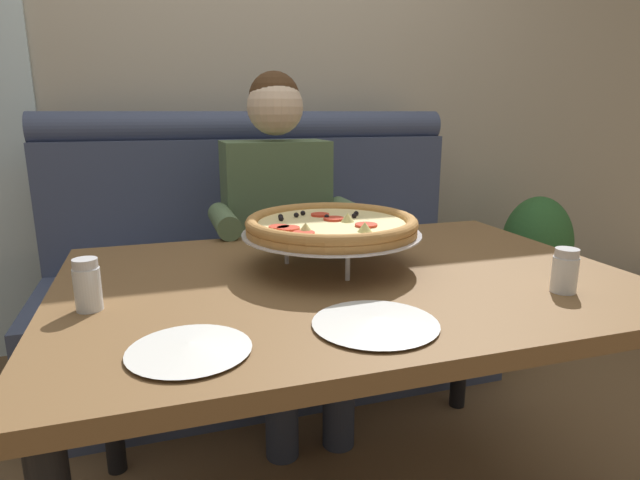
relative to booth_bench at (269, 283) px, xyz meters
The scene contains 10 objects.
back_wall_with_window 1.15m from the booth_bench, 90.00° to the left, with size 6.00×0.12×2.80m, color #BCB29E.
booth_bench is the anchor object (origin of this frame).
dining_table 0.99m from the booth_bench, 90.00° to the right, with size 1.40×0.97×0.73m.
diner_main 0.41m from the booth_bench, 90.30° to the right, with size 0.54×0.64×1.27m.
pizza 0.98m from the booth_bench, 90.99° to the right, with size 0.47×0.47×0.14m.
shaker_oregano 1.35m from the booth_bench, 70.83° to the right, with size 0.06×0.06×0.10m.
shaker_pepper_flakes 1.23m from the booth_bench, 120.34° to the right, with size 0.05×0.05×0.11m.
plate_near_left 1.32m from the booth_bench, 92.76° to the right, with size 0.25×0.25×0.02m.
plate_near_right 1.38m from the booth_bench, 107.80° to the right, with size 0.21×0.21×0.02m.
potted_plant 1.46m from the booth_bench, ahead, with size 0.36×0.36×0.70m.
Camera 1 is at (-0.45, -1.17, 1.13)m, focal length 29.13 mm.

